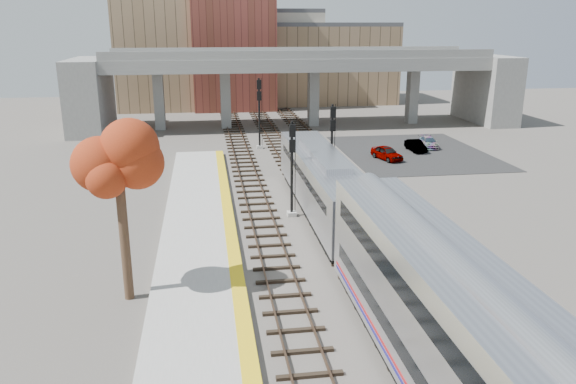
{
  "coord_description": "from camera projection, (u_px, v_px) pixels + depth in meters",
  "views": [
    {
      "loc": [
        -6.6,
        -24.68,
        12.39
      ],
      "look_at": [
        -1.74,
        7.91,
        2.5
      ],
      "focal_mm": 35.0,
      "sensor_mm": 36.0,
      "label": 1
    }
  ],
  "objects": [
    {
      "name": "tree",
      "position": [
        118.0,
        167.0,
        24.61
      ],
      "size": [
        3.6,
        3.6,
        8.59
      ],
      "color": "#382619",
      "rests_on": "ground"
    },
    {
      "name": "coach",
      "position": [
        487.0,
        377.0,
        15.89
      ],
      "size": [
        3.03,
        25.0,
        5.0
      ],
      "color": "#A8AAB2",
      "rests_on": "ground"
    },
    {
      "name": "car_a",
      "position": [
        387.0,
        153.0,
        53.06
      ],
      "size": [
        2.57,
        4.03,
        1.28
      ],
      "primitive_type": "imported",
      "rotation": [
        0.0,
        0.0,
        0.31
      ],
      "color": "#99999E",
      "rests_on": "parking_lot"
    },
    {
      "name": "signal_mast_far",
      "position": [
        259.0,
        114.0,
        57.09
      ],
      "size": [
        0.6,
        0.64,
        7.19
      ],
      "color": "#9E9E99",
      "rests_on": "ground"
    },
    {
      "name": "parking_lot",
      "position": [
        413.0,
        152.0,
        56.36
      ],
      "size": [
        14.0,
        18.0,
        0.04
      ],
      "primitive_type": "cube",
      "color": "black",
      "rests_on": "ground"
    },
    {
      "name": "ground",
      "position": [
        346.0,
        284.0,
        27.87
      ],
      "size": [
        160.0,
        160.0,
        0.0
      ],
      "primitive_type": "plane",
      "color": "#47423D",
      "rests_on": "ground"
    },
    {
      "name": "car_c",
      "position": [
        429.0,
        142.0,
        58.38
      ],
      "size": [
        1.89,
        3.81,
        1.06
      ],
      "primitive_type": "imported",
      "rotation": [
        0.0,
        0.0,
        -0.11
      ],
      "color": "#99999E",
      "rests_on": "parking_lot"
    },
    {
      "name": "locomotive",
      "position": [
        323.0,
        182.0,
        37.46
      ],
      "size": [
        3.02,
        19.05,
        4.1
      ],
      "color": "#A8AAB2",
      "rests_on": "ground"
    },
    {
      "name": "platform",
      "position": [
        199.0,
        290.0,
        26.8
      ],
      "size": [
        4.5,
        60.0,
        0.35
      ],
      "primitive_type": "cube",
      "color": "#9E9E99",
      "rests_on": "ground"
    },
    {
      "name": "signal_mast_near",
      "position": [
        292.0,
        172.0,
        36.79
      ],
      "size": [
        0.6,
        0.64,
        6.4
      ],
      "color": "#9E9E99",
      "rests_on": "ground"
    },
    {
      "name": "car_b",
      "position": [
        416.0,
        146.0,
        56.6
      ],
      "size": [
        1.27,
        3.45,
        1.13
      ],
      "primitive_type": "imported",
      "rotation": [
        0.0,
        0.0,
        0.02
      ],
      "color": "#99999E",
      "rests_on": "parking_lot"
    },
    {
      "name": "tracks",
      "position": [
        316.0,
        205.0,
        39.82
      ],
      "size": [
        10.7,
        95.0,
        0.25
      ],
      "color": "black",
      "rests_on": "ground"
    },
    {
      "name": "buildings_far",
      "position": [
        252.0,
        54.0,
        88.85
      ],
      "size": [
        43.0,
        21.0,
        20.6
      ],
      "color": "#977858",
      "rests_on": "ground"
    },
    {
      "name": "signal_mast_mid",
      "position": [
        332.0,
        148.0,
        43.3
      ],
      "size": [
        0.6,
        0.64,
        6.57
      ],
      "color": "#9E9E99",
      "rests_on": "ground"
    },
    {
      "name": "yellow_strip",
      "position": [
        238.0,
        284.0,
        27.01
      ],
      "size": [
        0.7,
        60.0,
        0.01
      ],
      "primitive_type": "cube",
      "color": "yellow",
      "rests_on": "platform"
    },
    {
      "name": "overpass",
      "position": [
        297.0,
        79.0,
        69.52
      ],
      "size": [
        54.0,
        12.0,
        9.5
      ],
      "color": "slate",
      "rests_on": "ground"
    }
  ]
}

